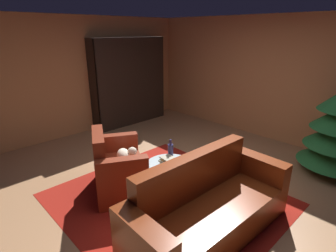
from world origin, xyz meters
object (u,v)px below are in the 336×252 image
(bookshelf_unit, at_px, (134,82))
(bottle_on_table, at_px, (171,151))
(book_stack_on_table, at_px, (168,161))
(armchair_red, at_px, (118,169))
(couch_red, at_px, (208,210))
(coffee_table, at_px, (170,167))

(bookshelf_unit, bearing_deg, bottle_on_table, -28.06)
(bookshelf_unit, distance_m, book_stack_on_table, 3.38)
(bookshelf_unit, bearing_deg, armchair_red, -41.84)
(bottle_on_table, bearing_deg, book_stack_on_table, -56.17)
(armchair_red, distance_m, book_stack_on_table, 0.75)
(book_stack_on_table, bearing_deg, couch_red, -13.44)
(armchair_red, relative_size, couch_red, 0.56)
(couch_red, xyz_separation_m, coffee_table, (-0.85, 0.22, 0.12))
(book_stack_on_table, bearing_deg, bottle_on_table, 123.83)
(coffee_table, bearing_deg, bottle_on_table, 132.46)
(bookshelf_unit, height_order, bottle_on_table, bookshelf_unit)
(bookshelf_unit, relative_size, armchair_red, 1.73)
(bottle_on_table, bearing_deg, coffee_table, -47.54)
(bookshelf_unit, distance_m, coffee_table, 3.40)
(armchair_red, height_order, couch_red, armchair_red)
(book_stack_on_table, bearing_deg, coffee_table, 34.68)
(armchair_red, relative_size, coffee_table, 1.80)
(armchair_red, bearing_deg, couch_red, 8.98)
(bookshelf_unit, xyz_separation_m, bottle_on_table, (2.81, -1.50, -0.42))
(armchair_red, distance_m, coffee_table, 0.76)
(bookshelf_unit, height_order, coffee_table, bookshelf_unit)
(armchair_red, height_order, coffee_table, armchair_red)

